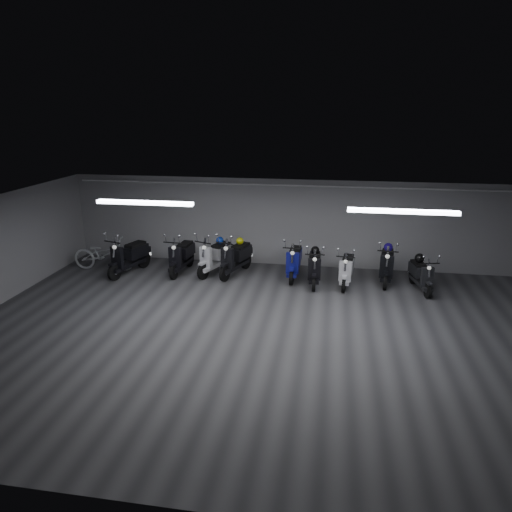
% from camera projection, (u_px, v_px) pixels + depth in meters
% --- Properties ---
extents(floor, '(14.00, 10.00, 0.01)m').
position_uv_depth(floor, '(261.00, 334.00, 10.66)').
color(floor, '#363638').
rests_on(floor, ground).
extents(ceiling, '(14.00, 10.00, 0.01)m').
position_uv_depth(ceiling, '(261.00, 213.00, 9.81)').
color(ceiling, gray).
rests_on(ceiling, ground).
extents(back_wall, '(14.00, 0.01, 2.80)m').
position_uv_depth(back_wall, '(285.00, 223.00, 14.94)').
color(back_wall, gray).
rests_on(back_wall, ground).
extents(front_wall, '(14.00, 0.01, 2.80)m').
position_uv_depth(front_wall, '(197.00, 420.00, 5.53)').
color(front_wall, gray).
rests_on(front_wall, ground).
extents(fluor_strip_left, '(2.40, 0.18, 0.08)m').
position_uv_depth(fluor_strip_left, '(145.00, 203.00, 11.23)').
color(fluor_strip_left, white).
rests_on(fluor_strip_left, ceiling).
extents(fluor_strip_right, '(2.40, 0.18, 0.08)m').
position_uv_depth(fluor_strip_right, '(403.00, 211.00, 10.30)').
color(fluor_strip_right, white).
rests_on(fluor_strip_right, ceiling).
extents(conduit, '(13.60, 0.05, 0.05)m').
position_uv_depth(conduit, '(286.00, 185.00, 14.49)').
color(conduit, white).
rests_on(conduit, back_wall).
extents(scooter_0, '(1.22, 2.08, 1.47)m').
position_uv_depth(scooter_0, '(128.00, 251.00, 14.29)').
color(scooter_0, black).
rests_on(scooter_0, floor).
extents(scooter_1, '(0.78, 1.94, 1.41)m').
position_uv_depth(scooter_1, '(181.00, 251.00, 14.41)').
color(scooter_1, black).
rests_on(scooter_1, floor).
extents(scooter_2, '(1.28, 2.01, 1.42)m').
position_uv_depth(scooter_2, '(215.00, 251.00, 14.34)').
color(scooter_2, silver).
rests_on(scooter_2, floor).
extents(scooter_3, '(1.22, 2.04, 1.44)m').
position_uv_depth(scooter_3, '(236.00, 252.00, 14.22)').
color(scooter_3, black).
rests_on(scooter_3, floor).
extents(scooter_4, '(0.66, 1.86, 1.37)m').
position_uv_depth(scooter_4, '(294.00, 256.00, 13.97)').
color(scooter_4, navy).
rests_on(scooter_4, floor).
extents(scooter_5, '(0.65, 1.80, 1.33)m').
position_uv_depth(scooter_5, '(315.00, 262.00, 13.49)').
color(scooter_5, black).
rests_on(scooter_5, floor).
extents(scooter_6, '(0.78, 1.77, 1.27)m').
position_uv_depth(scooter_6, '(347.00, 264.00, 13.39)').
color(scooter_6, silver).
rests_on(scooter_6, floor).
extents(scooter_7, '(0.85, 1.95, 1.40)m').
position_uv_depth(scooter_7, '(387.00, 260.00, 13.60)').
color(scooter_7, black).
rests_on(scooter_7, floor).
extents(scooter_9, '(0.87, 1.71, 1.22)m').
position_uv_depth(scooter_9, '(422.00, 270.00, 12.99)').
color(scooter_9, black).
rests_on(scooter_9, floor).
extents(bicycle, '(1.97, 0.76, 1.26)m').
position_uv_depth(bicycle, '(103.00, 251.00, 14.67)').
color(bicycle, silver).
rests_on(bicycle, floor).
extents(helmet_0, '(0.26, 0.26, 0.26)m').
position_uv_depth(helmet_0, '(388.00, 247.00, 13.74)').
color(helmet_0, navy).
rests_on(helmet_0, scooter_7).
extents(helmet_1, '(0.23, 0.23, 0.23)m').
position_uv_depth(helmet_1, '(220.00, 240.00, 14.47)').
color(helmet_1, navy).
rests_on(helmet_1, scooter_2).
extents(helmet_2, '(0.27, 0.27, 0.27)m').
position_uv_depth(helmet_2, '(420.00, 258.00, 13.12)').
color(helmet_2, black).
rests_on(helmet_2, scooter_9).
extents(helmet_3, '(0.25, 0.25, 0.25)m').
position_uv_depth(helmet_3, '(315.00, 250.00, 13.64)').
color(helmet_3, black).
rests_on(helmet_3, scooter_5).
extents(helmet_4, '(0.23, 0.23, 0.23)m').
position_uv_depth(helmet_4, '(240.00, 241.00, 14.35)').
color(helmet_4, '#BFC10B').
rests_on(helmet_4, scooter_3).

